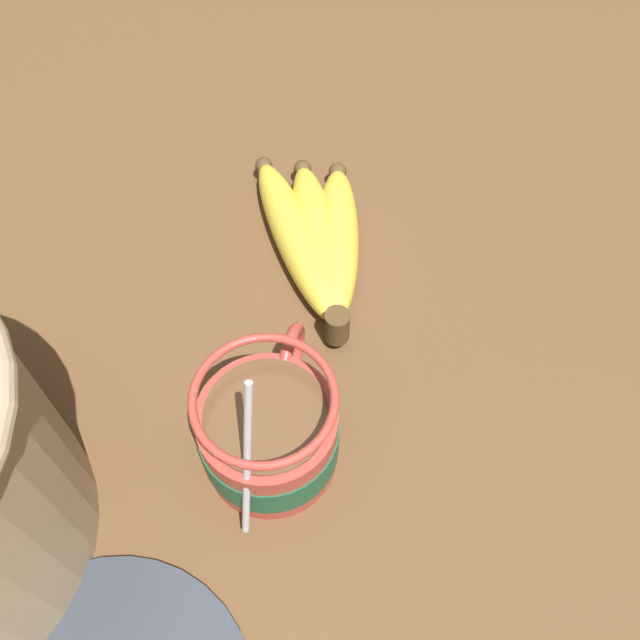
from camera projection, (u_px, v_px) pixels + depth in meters
table at (323, 369)px, 58.43cm from camera, size 139.57×139.57×3.97cm
coffee_mug at (270, 433)px, 49.12cm from camera, size 14.65×9.70×14.73cm
banana_bunch at (316, 239)px, 60.94cm from camera, size 18.51×13.78×4.09cm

